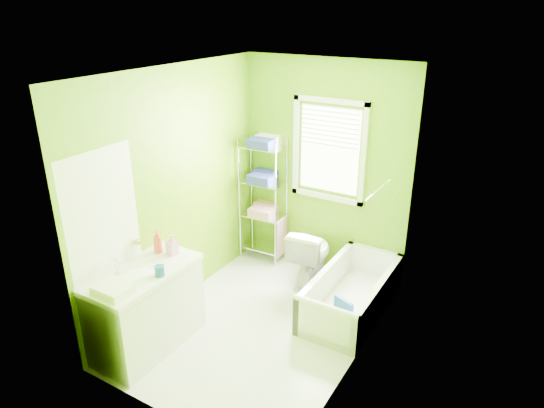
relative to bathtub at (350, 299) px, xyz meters
The scene contains 9 objects.
ground 1.00m from the bathtub, 136.14° to the right, with size 2.90×2.90×0.00m, color silver.
room_envelope 1.71m from the bathtub, 136.14° to the right, with size 2.14×2.94×2.62m.
window 1.77m from the bathtub, 131.60° to the left, with size 0.92×0.05×1.22m.
door 2.57m from the bathtub, 136.14° to the right, with size 0.09×0.80×2.00m.
right_wall_decor 1.40m from the bathtub, 65.08° to the right, with size 0.04×1.48×1.17m.
bathtub is the anchor object (origin of this frame).
toilet 0.77m from the bathtub, 152.41° to the left, with size 0.41×0.71×0.73m, color white.
vanity 2.17m from the bathtub, 133.87° to the right, with size 0.57×1.12×1.08m.
wire_shelf_unit 1.78m from the bathtub, 157.73° to the left, with size 0.57×0.45×1.64m.
Camera 1 is at (2.26, -3.61, 3.15)m, focal length 32.00 mm.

